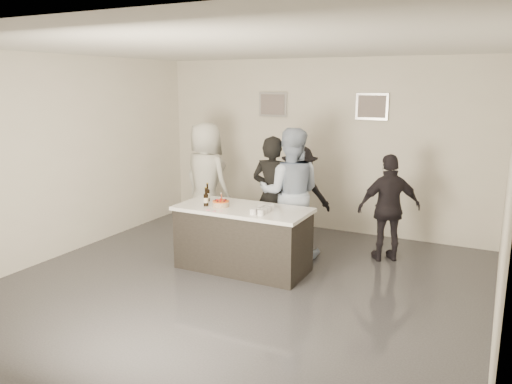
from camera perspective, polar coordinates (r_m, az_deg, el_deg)
floor at (r=6.61m, az=-1.98°, el=-10.62°), size 6.00×6.00×0.00m
ceiling at (r=6.10m, az=-2.20°, el=16.29°), size 6.00×6.00×0.00m
wall_back at (r=8.90m, az=7.29°, el=5.29°), size 6.00×0.04×3.00m
wall_front at (r=3.90m, az=-23.89°, el=-4.83°), size 6.00×0.04×3.00m
wall_left at (r=8.05m, az=-21.19°, el=3.81°), size 0.04×6.00×3.00m
wall_right at (r=5.44m, az=26.81°, el=-0.46°), size 0.04×6.00×3.00m
picture_left at (r=9.15m, az=1.96°, el=9.97°), size 0.54×0.04×0.44m
picture_right at (r=8.56m, az=13.12°, el=9.50°), size 0.54×0.04×0.44m
bar_counter at (r=7.01m, az=-1.52°, el=-5.34°), size 1.86×0.86×0.90m
cake at (r=6.94m, az=-4.04°, el=-1.36°), size 0.23×0.23×0.07m
beer_bottle_a at (r=7.26m, az=-5.57°, el=-0.04°), size 0.07×0.07×0.26m
beer_bottle_b at (r=6.97m, az=-5.75°, el=-0.56°), size 0.07×0.07×0.26m
tumbler_cluster at (r=6.62m, az=0.72°, el=-2.00°), size 0.19×0.40×0.08m
candles at (r=6.72m, az=-4.84°, el=-2.15°), size 0.24×0.08×0.01m
person_main_black at (r=7.55m, az=1.90°, el=-0.44°), size 0.67×0.44×1.82m
person_main_blue at (r=7.47m, az=3.94°, el=-0.09°), size 1.14×1.01×1.95m
person_guest_left at (r=8.48m, az=-5.71°, el=1.38°), size 1.08×0.84×1.95m
person_guest_right at (r=7.55m, az=14.98°, el=-1.78°), size 0.99×0.82×1.58m
person_guest_back at (r=8.26m, az=4.93°, el=-0.21°), size 1.15×0.87×1.58m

